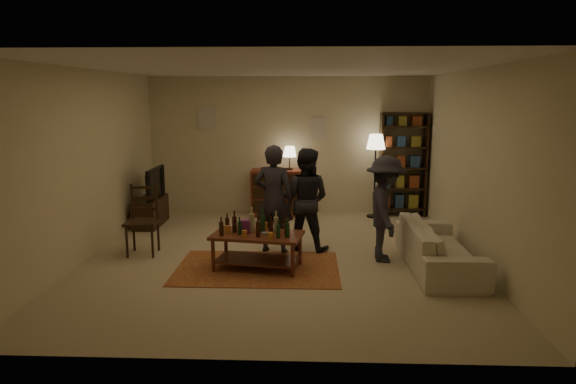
# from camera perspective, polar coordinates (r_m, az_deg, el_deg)

# --- Properties ---
(floor) EXTENTS (6.00, 6.00, 0.00)m
(floor) POSITION_cam_1_polar(r_m,az_deg,el_deg) (7.57, -0.98, -7.22)
(floor) COLOR #C6B793
(floor) RESTS_ON ground
(room_shell) EXTENTS (6.00, 6.00, 6.00)m
(room_shell) POSITION_cam_1_polar(r_m,az_deg,el_deg) (10.24, -3.70, 7.76)
(room_shell) COLOR beige
(room_shell) RESTS_ON ground
(rug) EXTENTS (2.20, 1.50, 0.01)m
(rug) POSITION_cam_1_polar(r_m,az_deg,el_deg) (7.09, -3.39, -8.43)
(rug) COLOR maroon
(rug) RESTS_ON ground
(coffee_table) EXTENTS (1.29, 0.84, 0.83)m
(coffee_table) POSITION_cam_1_polar(r_m,az_deg,el_deg) (6.97, -3.45, -5.13)
(coffee_table) COLOR brown
(coffee_table) RESTS_ON ground
(dining_chair) EXTENTS (0.48, 0.48, 1.05)m
(dining_chair) POSITION_cam_1_polar(r_m,az_deg,el_deg) (7.91, -15.82, -2.66)
(dining_chair) COLOR black
(dining_chair) RESTS_ON ground
(tv_stand) EXTENTS (0.40, 1.00, 1.06)m
(tv_stand) POSITION_cam_1_polar(r_m,az_deg,el_deg) (9.63, -15.03, -1.34)
(tv_stand) COLOR black
(tv_stand) RESTS_ON ground
(dresser) EXTENTS (1.00, 0.50, 1.36)m
(dresser) POSITION_cam_1_polar(r_m,az_deg,el_deg) (10.09, -1.19, 0.09)
(dresser) COLOR maroon
(dresser) RESTS_ON ground
(bookshelf) EXTENTS (0.90, 0.34, 2.02)m
(bookshelf) POSITION_cam_1_polar(r_m,az_deg,el_deg) (10.22, 12.62, 3.13)
(bookshelf) COLOR black
(bookshelf) RESTS_ON ground
(floor_lamp) EXTENTS (0.36, 0.36, 1.61)m
(floor_lamp) POSITION_cam_1_polar(r_m,az_deg,el_deg) (9.93, 9.73, 4.90)
(floor_lamp) COLOR black
(floor_lamp) RESTS_ON ground
(sofa) EXTENTS (0.81, 2.08, 0.61)m
(sofa) POSITION_cam_1_polar(r_m,az_deg,el_deg) (7.30, 16.41, -5.83)
(sofa) COLOR beige
(sofa) RESTS_ON ground
(person_left) EXTENTS (0.66, 0.50, 1.62)m
(person_left) POSITION_cam_1_polar(r_m,az_deg,el_deg) (7.60, -1.58, -0.82)
(person_left) COLOR #26252C
(person_left) RESTS_ON ground
(person_right) EXTENTS (0.89, 0.78, 1.56)m
(person_right) POSITION_cam_1_polar(r_m,az_deg,el_deg) (7.75, 1.92, -0.83)
(person_right) COLOR #222229
(person_right) RESTS_ON ground
(person_by_sofa) EXTENTS (0.58, 0.99, 1.50)m
(person_by_sofa) POSITION_cam_1_polar(r_m,az_deg,el_deg) (7.36, 10.77, -1.86)
(person_by_sofa) COLOR #282830
(person_by_sofa) RESTS_ON ground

